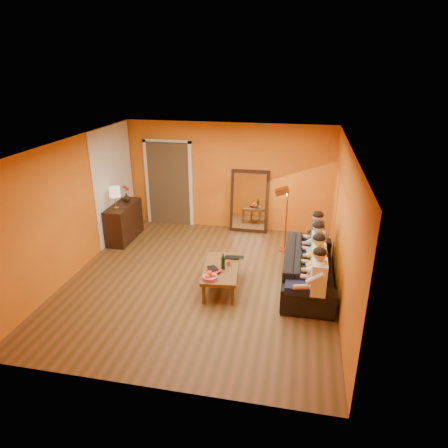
% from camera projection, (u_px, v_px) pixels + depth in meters
% --- Properties ---
extents(room_shell, '(5.00, 5.50, 2.60)m').
position_uv_depth(room_shell, '(204.00, 210.00, 7.48)').
color(room_shell, brown).
rests_on(room_shell, ground).
extents(white_accent, '(0.02, 1.90, 2.58)m').
position_uv_depth(white_accent, '(114.00, 183.00, 9.19)').
color(white_accent, white).
rests_on(white_accent, wall_left).
extents(doorway_recess, '(1.06, 0.30, 2.10)m').
position_uv_depth(doorway_recess, '(170.00, 183.00, 10.08)').
color(doorway_recess, '#3F2D19').
rests_on(doorway_recess, floor).
extents(door_jamb_left, '(0.08, 0.06, 2.20)m').
position_uv_depth(door_jamb_left, '(147.00, 183.00, 10.08)').
color(door_jamb_left, white).
rests_on(door_jamb_left, wall_back).
extents(door_jamb_right, '(0.08, 0.06, 2.20)m').
position_uv_depth(door_jamb_right, '(191.00, 185.00, 9.87)').
color(door_jamb_right, white).
rests_on(door_jamb_right, wall_back).
extents(door_header, '(1.22, 0.06, 0.08)m').
position_uv_depth(door_header, '(167.00, 141.00, 9.57)').
color(door_header, white).
rests_on(door_header, wall_back).
extents(mirror_frame, '(0.92, 0.27, 1.51)m').
position_uv_depth(mirror_frame, '(249.00, 201.00, 9.64)').
color(mirror_frame, black).
rests_on(mirror_frame, floor).
extents(mirror_glass, '(0.78, 0.21, 1.35)m').
position_uv_depth(mirror_glass, '(249.00, 202.00, 9.60)').
color(mirror_glass, white).
rests_on(mirror_glass, mirror_frame).
extents(sideboard, '(0.44, 1.18, 0.85)m').
position_uv_depth(sideboard, '(124.00, 222.00, 9.29)').
color(sideboard, black).
rests_on(sideboard, floor).
extents(table_lamp, '(0.24, 0.24, 0.51)m').
position_uv_depth(table_lamp, '(115.00, 198.00, 8.76)').
color(table_lamp, beige).
rests_on(table_lamp, sideboard).
extents(sofa, '(2.32, 0.91, 0.68)m').
position_uv_depth(sofa, '(309.00, 267.00, 7.42)').
color(sofa, black).
rests_on(sofa, floor).
extents(coffee_table, '(0.75, 1.28, 0.42)m').
position_uv_depth(coffee_table, '(221.00, 277.00, 7.33)').
color(coffee_table, brown).
rests_on(coffee_table, floor).
extents(floor_lamp, '(0.31, 0.26, 1.44)m').
position_uv_depth(floor_lamp, '(286.00, 221.00, 8.57)').
color(floor_lamp, '#CA7F3B').
rests_on(floor_lamp, floor).
extents(dog, '(0.44, 0.59, 0.64)m').
position_uv_depth(dog, '(312.00, 291.00, 6.68)').
color(dog, '#AA7C4D').
rests_on(dog, floor).
extents(person_far_left, '(0.70, 0.44, 1.22)m').
position_uv_depth(person_far_left, '(318.00, 283.00, 6.38)').
color(person_far_left, white).
rests_on(person_far_left, sofa).
extents(person_mid_left, '(0.70, 0.44, 1.22)m').
position_uv_depth(person_mid_left, '(318.00, 266.00, 6.88)').
color(person_mid_left, '#F2F250').
rests_on(person_mid_left, sofa).
extents(person_mid_right, '(0.70, 0.44, 1.22)m').
position_uv_depth(person_mid_right, '(317.00, 253.00, 7.38)').
color(person_mid_right, '#8FB3DD').
rests_on(person_mid_right, sofa).
extents(person_far_right, '(0.70, 0.44, 1.22)m').
position_uv_depth(person_far_right, '(317.00, 241.00, 7.88)').
color(person_far_right, '#313136').
rests_on(person_far_right, sofa).
extents(fruit_bowl, '(0.26, 0.26, 0.16)m').
position_uv_depth(fruit_bowl, '(210.00, 275.00, 6.83)').
color(fruit_bowl, '#CF497C').
rests_on(fruit_bowl, coffee_table).
extents(wine_bottle, '(0.07, 0.07, 0.31)m').
position_uv_depth(wine_bottle, '(223.00, 261.00, 7.14)').
color(wine_bottle, black).
rests_on(wine_bottle, coffee_table).
extents(tumbler, '(0.12, 0.12, 0.09)m').
position_uv_depth(tumbler, '(229.00, 263.00, 7.32)').
color(tumbler, '#B27F3F').
rests_on(tumbler, coffee_table).
extents(laptop, '(0.39, 0.27, 0.03)m').
position_uv_depth(laptop, '(234.00, 259.00, 7.53)').
color(laptop, black).
rests_on(laptop, coffee_table).
extents(book_lower, '(0.26, 0.29, 0.02)m').
position_uv_depth(book_lower, '(209.00, 271.00, 7.10)').
color(book_lower, black).
rests_on(book_lower, coffee_table).
extents(book_mid, '(0.30, 0.33, 0.02)m').
position_uv_depth(book_mid, '(209.00, 270.00, 7.10)').
color(book_mid, red).
rests_on(book_mid, book_lower).
extents(book_upper, '(0.24, 0.25, 0.02)m').
position_uv_depth(book_upper, '(209.00, 269.00, 7.07)').
color(book_upper, black).
rests_on(book_upper, book_mid).
extents(vase, '(0.18, 0.18, 0.19)m').
position_uv_depth(vase, '(126.00, 197.00, 9.32)').
color(vase, black).
rests_on(vase, sideboard).
extents(flowers, '(0.17, 0.17, 0.39)m').
position_uv_depth(flowers, '(126.00, 188.00, 9.24)').
color(flowers, red).
rests_on(flowers, vase).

